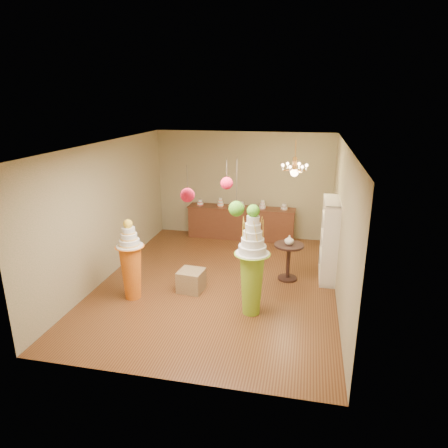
% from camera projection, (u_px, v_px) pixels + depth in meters
% --- Properties ---
extents(floor, '(6.50, 6.50, 0.00)m').
position_uv_depth(floor, '(218.00, 282.00, 8.78)').
color(floor, '#5B3318').
rests_on(floor, ground).
extents(ceiling, '(6.50, 6.50, 0.00)m').
position_uv_depth(ceiling, '(217.00, 144.00, 7.87)').
color(ceiling, white).
rests_on(ceiling, ground).
extents(wall_back, '(5.00, 0.04, 3.00)m').
position_uv_depth(wall_back, '(243.00, 185.00, 11.35)').
color(wall_back, gray).
rests_on(wall_back, ground).
extents(wall_front, '(5.00, 0.04, 3.00)m').
position_uv_depth(wall_front, '(163.00, 286.00, 5.29)').
color(wall_front, gray).
rests_on(wall_front, ground).
extents(wall_left, '(0.04, 6.50, 3.00)m').
position_uv_depth(wall_left, '(108.00, 210.00, 8.82)').
color(wall_left, gray).
rests_on(wall_left, ground).
extents(wall_right, '(0.04, 6.50, 3.00)m').
position_uv_depth(wall_right, '(342.00, 225.00, 7.83)').
color(wall_right, gray).
rests_on(wall_right, ground).
extents(pedestal_green, '(0.80, 0.80, 2.12)m').
position_uv_depth(pedestal_green, '(252.00, 270.00, 7.29)').
color(pedestal_green, '#86B527').
rests_on(pedestal_green, floor).
extents(pedestal_orange, '(0.54, 0.54, 1.66)m').
position_uv_depth(pedestal_orange, '(131.00, 266.00, 7.92)').
color(pedestal_orange, '#D16518').
rests_on(pedestal_orange, floor).
extents(burlap_riser, '(0.55, 0.55, 0.45)m').
position_uv_depth(burlap_riser, '(191.00, 281.00, 8.35)').
color(burlap_riser, olive).
rests_on(burlap_riser, floor).
extents(sideboard, '(3.04, 0.54, 1.16)m').
position_uv_depth(sideboard, '(241.00, 222.00, 11.40)').
color(sideboard, '#562B1A').
rests_on(sideboard, floor).
extents(shelving_unit, '(0.33, 1.20, 1.80)m').
position_uv_depth(shelving_unit, '(329.00, 239.00, 8.79)').
color(shelving_unit, silver).
rests_on(shelving_unit, floor).
extents(round_table, '(0.77, 0.77, 0.83)m').
position_uv_depth(round_table, '(288.00, 257.00, 8.78)').
color(round_table, black).
rests_on(round_table, floor).
extents(vase, '(0.24, 0.24, 0.21)m').
position_uv_depth(vase, '(289.00, 240.00, 8.66)').
color(vase, silver).
rests_on(vase, round_table).
extents(pom_red_left, '(0.20, 0.20, 0.54)m').
position_uv_depth(pom_red_left, '(188.00, 195.00, 5.65)').
color(pom_red_left, '#3D362C').
rests_on(pom_red_left, ceiling).
extents(pom_green_mid, '(0.26, 0.26, 0.99)m').
position_uv_depth(pom_green_mid, '(236.00, 209.00, 6.54)').
color(pom_green_mid, '#3D362C').
rests_on(pom_green_mid, ceiling).
extents(pom_red_right, '(0.20, 0.20, 0.52)m').
position_uv_depth(pom_red_right, '(227.00, 183.00, 6.35)').
color(pom_red_right, '#3D362C').
rests_on(pom_red_right, ceiling).
extents(chandelier, '(0.72, 0.72, 0.85)m').
position_uv_depth(chandelier, '(294.00, 170.00, 9.07)').
color(chandelier, '#E59F50').
rests_on(chandelier, ceiling).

